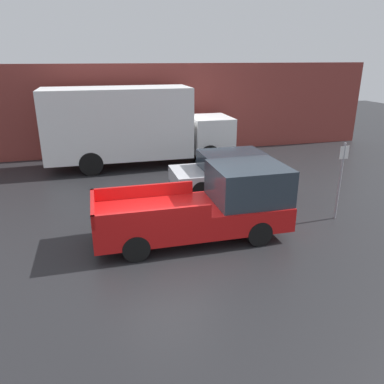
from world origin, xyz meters
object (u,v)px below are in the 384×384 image
object	(u,v)px
pickup_truck	(209,205)
newspaper_box	(209,141)
delivery_truck	(131,125)
parking_sign	(340,177)
car	(229,170)

from	to	relation	value
pickup_truck	newspaper_box	world-z (taller)	pickup_truck
pickup_truck	newspaper_box	distance (m)	10.62
delivery_truck	parking_sign	xyz separation A→B (m)	(5.73, -8.00, -0.55)
car	newspaper_box	distance (m)	6.45
pickup_truck	delivery_truck	size ratio (longest dim) A/B	0.63
pickup_truck	car	distance (m)	4.30
delivery_truck	parking_sign	bearing A→B (deg)	-54.36
car	parking_sign	distance (m)	4.42
newspaper_box	parking_sign	bearing A→B (deg)	-82.72
pickup_truck	parking_sign	world-z (taller)	parking_sign
pickup_truck	delivery_truck	xyz separation A→B (m)	(-1.36, 8.13, 1.01)
delivery_truck	newspaper_box	xyz separation A→B (m)	(4.45, 2.02, -1.44)
car	parking_sign	bearing A→B (deg)	-57.00
pickup_truck	newspaper_box	bearing A→B (deg)	73.04
pickup_truck	car	world-z (taller)	pickup_truck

